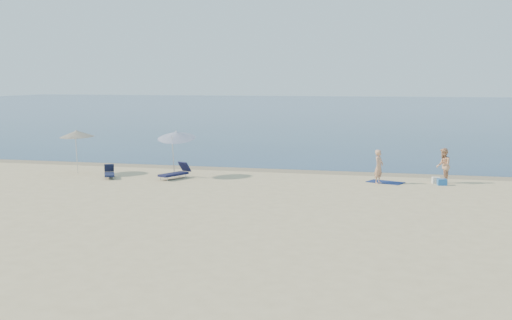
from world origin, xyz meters
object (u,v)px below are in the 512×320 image
at_px(person_left, 379,167).
at_px(person_right, 443,166).
at_px(blue_cooler, 442,182).
at_px(umbrella_near, 176,135).

distance_m(person_left, person_right, 3.22).
bearing_deg(person_left, blue_cooler, -65.46).
xyz_separation_m(blue_cooler, umbrella_near, (-13.44, -0.58, 2.05)).
xyz_separation_m(person_right, umbrella_near, (-13.50, -1.31, 1.34)).
bearing_deg(person_left, umbrella_near, 112.21).
bearing_deg(person_right, person_left, -72.20).
xyz_separation_m(person_left, person_right, (3.07, 0.96, 0.03)).
xyz_separation_m(person_right, blue_cooler, (-0.06, -0.73, -0.71)).
bearing_deg(person_left, person_right, -52.46).
distance_m(blue_cooler, umbrella_near, 13.60).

